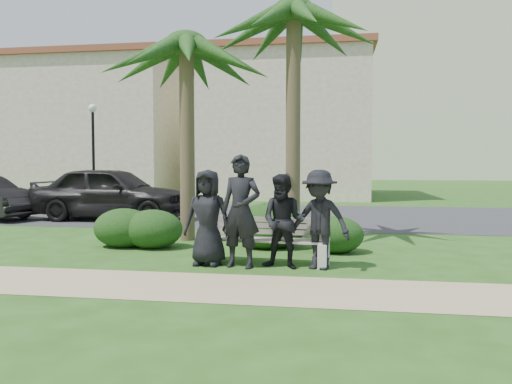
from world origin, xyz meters
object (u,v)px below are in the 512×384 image
at_px(man_c, 284,221).
at_px(park_bench, 265,244).
at_px(palm_right, 294,14).
at_px(man_a, 208,217).
at_px(man_b, 241,211).
at_px(palm_left, 186,46).
at_px(street_lamp, 93,135).
at_px(man_d, 319,220).
at_px(car_a, 112,193).

bearing_deg(man_c, park_bench, 149.26).
bearing_deg(palm_right, man_a, -112.04).
xyz_separation_m(park_bench, palm_right, (0.25, 2.65, 4.59)).
bearing_deg(man_b, man_c, 14.38).
xyz_separation_m(park_bench, palm_left, (-2.06, 2.35, 3.93)).
relative_size(street_lamp, palm_right, 0.73).
bearing_deg(man_a, man_d, 4.46).
bearing_deg(man_c, man_d, 15.29).
bearing_deg(man_d, man_b, -156.93).
distance_m(palm_left, palm_right, 2.43).
bearing_deg(park_bench, man_b, -126.86).
height_order(man_c, palm_right, palm_right).
distance_m(street_lamp, man_c, 15.83).
height_order(park_bench, palm_left, palm_left).
height_order(street_lamp, palm_left, palm_left).
bearing_deg(man_b, park_bench, 58.74).
distance_m(street_lamp, man_b, 15.43).
bearing_deg(palm_left, man_a, -66.44).
bearing_deg(palm_right, car_a, 150.83).
bearing_deg(man_b, man_a, -179.61).
height_order(man_a, car_a, car_a).
distance_m(man_a, car_a, 7.64).
height_order(park_bench, car_a, car_a).
height_order(man_b, palm_right, palm_right).
relative_size(man_a, man_d, 1.00).
bearing_deg(man_c, car_a, 145.34).
bearing_deg(man_a, palm_left, 119.17).
xyz_separation_m(man_a, car_a, (-4.57, 6.13, 0.01)).
height_order(man_b, man_d, man_b).
relative_size(man_c, man_d, 0.96).
bearing_deg(street_lamp, car_a, -58.86).
bearing_deg(man_a, palm_right, 73.57).
distance_m(palm_right, car_a, 7.77).
height_order(man_a, palm_right, palm_right).
bearing_deg(car_a, street_lamp, 32.48).
height_order(street_lamp, park_bench, street_lamp).
xyz_separation_m(palm_left, palm_right, (2.32, 0.31, 0.67)).
bearing_deg(car_a, man_c, -135.29).
bearing_deg(man_c, street_lamp, 139.72).
bearing_deg(man_d, park_bench, -178.08).
distance_m(park_bench, car_a, 8.05).
bearing_deg(man_b, man_d, 14.38).
distance_m(street_lamp, man_d, 16.16).
xyz_separation_m(man_b, man_c, (0.70, 0.04, -0.16)).
relative_size(man_d, palm_right, 0.27).
height_order(park_bench, man_d, man_d).
height_order(street_lamp, man_d, street_lamp).
height_order(man_a, man_b, man_b).
height_order(park_bench, man_a, man_a).
relative_size(man_a, car_a, 0.34).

